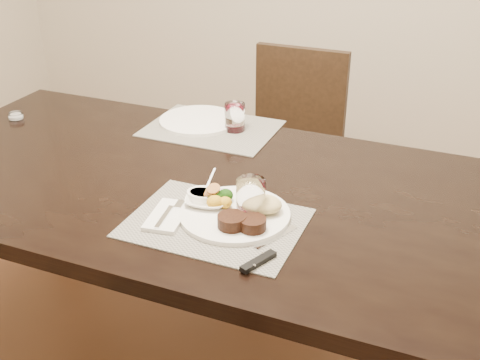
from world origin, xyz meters
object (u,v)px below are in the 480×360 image
at_px(far_plate, 199,120).
at_px(wine_glass_near, 251,200).
at_px(chair_far, 292,141).
at_px(steak_knife, 263,255).
at_px(cracker_bowl, 208,200).
at_px(dinner_plate, 239,212).

bearing_deg(far_plate, wine_glass_near, -52.24).
bearing_deg(chair_far, steak_knife, -75.31).
relative_size(cracker_bowl, wine_glass_near, 1.32).
bearing_deg(far_plate, cracker_bowl, -61.45).
bearing_deg(cracker_bowl, chair_far, 95.06).
distance_m(steak_knife, far_plate, 0.90).
xyz_separation_m(dinner_plate, steak_knife, (0.12, -0.15, -0.01)).
xyz_separation_m(steak_knife, cracker_bowl, (-0.23, 0.18, 0.01)).
bearing_deg(dinner_plate, far_plate, 124.68).
distance_m(dinner_plate, cracker_bowl, 0.11).
height_order(cracker_bowl, wine_glass_near, wine_glass_near).
relative_size(chair_far, cracker_bowl, 6.30).
relative_size(chair_far, steak_knife, 3.61).
bearing_deg(dinner_plate, wine_glass_near, 45.96).
relative_size(dinner_plate, far_plate, 1.03).
bearing_deg(steak_knife, far_plate, 149.44).
xyz_separation_m(dinner_plate, wine_glass_near, (0.02, 0.02, 0.03)).
bearing_deg(cracker_bowl, far_plate, 118.55).
bearing_deg(cracker_bowl, dinner_plate, -15.45).
distance_m(dinner_plate, steak_knife, 0.19).
height_order(steak_knife, wine_glass_near, wine_glass_near).
xyz_separation_m(steak_knife, wine_glass_near, (-0.10, 0.17, 0.04)).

